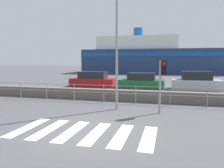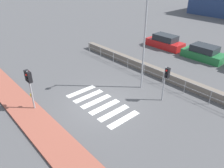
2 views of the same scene
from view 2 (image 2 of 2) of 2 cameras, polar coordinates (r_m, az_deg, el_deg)
The scene contains 10 objects.
ground_plane at distance 14.73m, azimuth -2.90°, elevation -5.35°, with size 160.00×160.00×0.00m, color #4C4C4F.
sidewalk_brick at distance 13.07m, azimuth -17.28°, elevation -11.59°, with size 24.00×1.80×0.12m.
crosswalk at distance 14.77m, azimuth -3.06°, elevation -5.23°, with size 4.95×2.40×0.01m.
seawall at distance 18.63m, azimuth 12.32°, elevation 2.84°, with size 19.19×0.55×0.66m.
harbor_fence at distance 17.82m, azimuth 10.74°, elevation 3.14°, with size 17.31×0.04×1.07m.
traffic_light_near at distance 14.04m, azimuth -20.87°, elevation 0.93°, with size 0.58×0.41×2.74m.
traffic_light_far at distance 14.60m, azimuth 13.92°, elevation 1.76°, with size 0.34×0.32×2.49m.
streetlamp at distance 15.15m, azimuth 8.13°, elevation 12.54°, with size 0.32×1.07×6.71m.
parked_car_red at distance 25.71m, azimuth 13.65°, elevation 10.60°, with size 4.27×1.72×1.44m.
parked_car_green at distance 23.55m, azimuth 22.82°, elevation 7.42°, with size 4.01×1.89×1.38m.
Camera 2 is at (9.61, -7.56, 8.22)m, focal length 35.00 mm.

